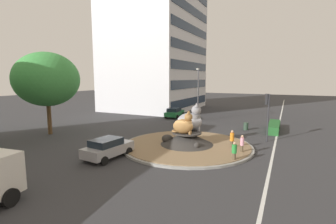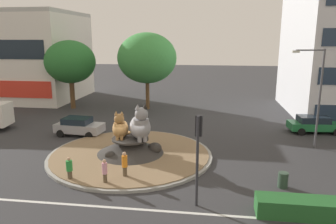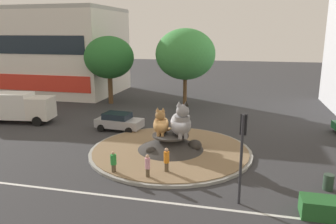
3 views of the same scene
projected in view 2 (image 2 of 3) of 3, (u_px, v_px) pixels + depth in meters
The scene contains 16 objects.
ground_plane at pixel (131, 156), 23.18m from camera, with size 160.00×160.00×0.00m, color #333335.
lane_centreline at pixel (95, 206), 16.24m from camera, with size 112.00×0.20×0.01m, color silver.
roundabout_island at pixel (131, 150), 23.10m from camera, with size 11.70×11.70×1.34m.
cat_statue_tabby at pixel (120, 128), 22.80m from camera, with size 1.40×2.15×2.05m.
cat_statue_grey at pixel (140, 126), 22.50m from camera, with size 2.21×2.91×2.62m.
traffic_light_mast at pixel (198, 143), 15.70m from camera, with size 0.35×0.46×4.68m.
clipped_hedge_strip at pixel (320, 209), 15.13m from camera, with size 5.89×1.20×0.90m, color #235B28.
broadleaf_tree_behind_island at pixel (147, 58), 37.08m from camera, with size 6.84×6.84×8.94m.
second_tree_near_tower at pixel (70, 62), 37.68m from camera, with size 5.88×5.88×8.07m.
streetlight_arm at pixel (317, 91), 23.88m from camera, with size 2.48×0.83×7.55m.
pedestrian_pink_shirt at pixel (105, 172), 18.30m from camera, with size 0.30×0.30×1.62m.
pedestrian_orange_shirt at pixel (125, 165), 19.12m from camera, with size 0.34×0.34×1.75m.
pedestrian_green_shirt at pixel (69, 169), 18.79m from camera, with size 0.37×0.37×1.55m.
sedan_on_far_lane at pixel (315, 124), 28.71m from camera, with size 4.76×2.37×1.51m.
hatchback_near_shophouse at pixel (79, 126), 27.94m from camera, with size 4.23×2.39×1.57m.
litter_bin at pixel (283, 180), 18.20m from camera, with size 0.56×0.56×0.90m.
Camera 2 is at (5.64, -21.31, 8.31)m, focal length 34.36 mm.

